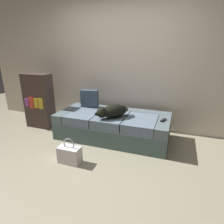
{
  "coord_description": "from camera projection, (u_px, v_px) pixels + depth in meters",
  "views": [
    {
      "loc": [
        1.06,
        -1.95,
        1.57
      ],
      "look_at": [
        0.0,
        1.02,
        0.51
      ],
      "focal_mm": 30.44,
      "sensor_mm": 36.0,
      "label": 1
    }
  ],
  "objects": [
    {
      "name": "throw_pillow",
      "position": [
        90.0,
        99.0,
        3.75
      ],
      "size": [
        0.35,
        0.17,
        0.34
      ],
      "primitive_type": "cube",
      "rotation": [
        0.0,
        0.0,
        0.15
      ],
      "color": "#394859",
      "rests_on": "couch"
    },
    {
      "name": "handbag",
      "position": [
        70.0,
        154.0,
        2.72
      ],
      "size": [
        0.32,
        0.18,
        0.38
      ],
      "color": "silver",
      "rests_on": "ground"
    },
    {
      "name": "dog_dark",
      "position": [
        112.0,
        111.0,
        3.19
      ],
      "size": [
        0.52,
        0.56,
        0.22
      ],
      "color": "black",
      "rests_on": "couch"
    },
    {
      "name": "ground_plane",
      "position": [
        87.0,
        170.0,
        2.58
      ],
      "size": [
        10.0,
        10.0,
        0.0
      ],
      "primitive_type": "plane",
      "color": "gray"
    },
    {
      "name": "bookshelf",
      "position": [
        39.0,
        101.0,
        3.87
      ],
      "size": [
        0.56,
        0.3,
        1.1
      ],
      "color": "#40302C",
      "rests_on": "ground"
    },
    {
      "name": "tv_remote",
      "position": [
        163.0,
        120.0,
        3.06
      ],
      "size": [
        0.09,
        0.16,
        0.02
      ],
      "primitive_type": "cube",
      "rotation": [
        0.0,
        0.0,
        -0.34
      ],
      "color": "black",
      "rests_on": "couch"
    },
    {
      "name": "back_wall",
      "position": [
        124.0,
        57.0,
        3.67
      ],
      "size": [
        6.4,
        0.1,
        2.8
      ],
      "primitive_type": "cube",
      "color": "beige",
      "rests_on": "ground"
    },
    {
      "name": "couch",
      "position": [
        113.0,
        126.0,
        3.47
      ],
      "size": [
        1.98,
        0.91,
        0.46
      ],
      "color": "#445A58",
      "rests_on": "ground"
    }
  ]
}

